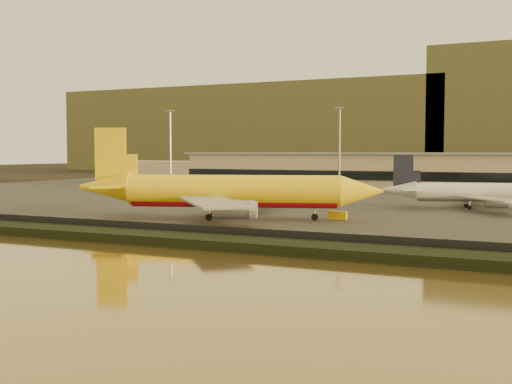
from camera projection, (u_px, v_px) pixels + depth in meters
ground at (246, 232)px, 105.40m from camera, size 900.00×900.00×0.00m
embankment at (193, 241)px, 90.03m from camera, size 320.00×7.00×1.40m
tarmac at (387, 195)px, 191.07m from camera, size 320.00×220.00×0.20m
perimeter_fence at (207, 233)px, 93.60m from camera, size 300.00×0.05×2.20m
terminal_building at (367, 171)px, 224.43m from camera, size 202.00×25.00×12.60m
apron_light_masts at (426, 142)px, 165.63m from camera, size 152.20×12.20×25.40m
distant_hills at (447, 123)px, 418.88m from camera, size 470.00×160.00×70.00m
dhl_cargo_jet at (228, 192)px, 122.88m from camera, size 57.60×54.86×17.64m
white_narrowbody_jet at (478, 193)px, 145.18m from camera, size 41.66×39.64×12.23m
gse_vehicle_yellow at (338, 215)px, 122.96m from camera, size 3.63×1.98×1.56m
gse_vehicle_white at (216, 206)px, 141.56m from camera, size 4.12×2.62×1.71m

